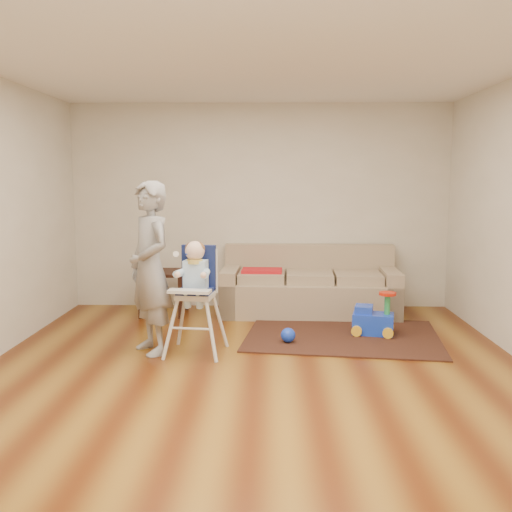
{
  "coord_description": "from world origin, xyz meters",
  "views": [
    {
      "loc": [
        0.12,
        -4.86,
        1.71
      ],
      "look_at": [
        0.0,
        0.4,
        1.0
      ],
      "focal_mm": 40.0,
      "sensor_mm": 36.0,
      "label": 1
    }
  ],
  "objects_px": {
    "side_table": "(164,293)",
    "toy_ball": "(288,335)",
    "ride_on_toy": "(373,312)",
    "high_chair": "(196,299)",
    "adult": "(150,268)",
    "sofa": "(309,281)"
  },
  "relations": [
    {
      "from": "side_table",
      "to": "toy_ball",
      "type": "xyz_separation_m",
      "value": [
        1.54,
        -1.31,
        -0.18
      ]
    },
    {
      "from": "side_table",
      "to": "ride_on_toy",
      "type": "xyz_separation_m",
      "value": [
        2.49,
        -0.95,
        -0.02
      ]
    },
    {
      "from": "high_chair",
      "to": "adult",
      "type": "bearing_deg",
      "value": -175.24
    },
    {
      "from": "side_table",
      "to": "adult",
      "type": "distance_m",
      "value": 1.73
    },
    {
      "from": "toy_ball",
      "to": "high_chair",
      "type": "bearing_deg",
      "value": -159.85
    },
    {
      "from": "side_table",
      "to": "toy_ball",
      "type": "relative_size",
      "value": 3.62
    },
    {
      "from": "ride_on_toy",
      "to": "high_chair",
      "type": "xyz_separation_m",
      "value": [
        -1.87,
        -0.7,
        0.29
      ]
    },
    {
      "from": "side_table",
      "to": "high_chair",
      "type": "height_order",
      "value": "high_chair"
    },
    {
      "from": "toy_ball",
      "to": "sofa",
      "type": "bearing_deg",
      "value": 77.08
    },
    {
      "from": "ride_on_toy",
      "to": "toy_ball",
      "type": "relative_size",
      "value": 3.12
    },
    {
      "from": "sofa",
      "to": "ride_on_toy",
      "type": "height_order",
      "value": "sofa"
    },
    {
      "from": "sofa",
      "to": "side_table",
      "type": "relative_size",
      "value": 4.06
    },
    {
      "from": "sofa",
      "to": "ride_on_toy",
      "type": "distance_m",
      "value": 1.2
    },
    {
      "from": "ride_on_toy",
      "to": "toy_ball",
      "type": "xyz_separation_m",
      "value": [
        -0.95,
        -0.36,
        -0.16
      ]
    },
    {
      "from": "sofa",
      "to": "toy_ball",
      "type": "xyz_separation_m",
      "value": [
        -0.31,
        -1.36,
        -0.34
      ]
    },
    {
      "from": "high_chair",
      "to": "adult",
      "type": "xyz_separation_m",
      "value": [
        -0.44,
        0.02,
        0.31
      ]
    },
    {
      "from": "ride_on_toy",
      "to": "sofa",
      "type": "bearing_deg",
      "value": 135.8
    },
    {
      "from": "ride_on_toy",
      "to": "adult",
      "type": "bearing_deg",
      "value": -150.29
    },
    {
      "from": "sofa",
      "to": "high_chair",
      "type": "height_order",
      "value": "high_chair"
    },
    {
      "from": "adult",
      "to": "high_chair",
      "type": "bearing_deg",
      "value": 51.95
    },
    {
      "from": "ride_on_toy",
      "to": "toy_ball",
      "type": "height_order",
      "value": "ride_on_toy"
    },
    {
      "from": "adult",
      "to": "side_table",
      "type": "bearing_deg",
      "value": 150.34
    }
  ]
}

